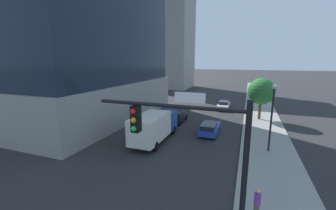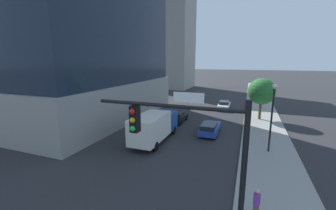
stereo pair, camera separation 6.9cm
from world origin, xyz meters
TOP-DOWN VIEW (x-y plane):
  - sidewalk at (8.35, 20.00)m, footprint 4.80×120.00m
  - construction_building at (-18.11, 58.39)m, footprint 16.53×15.06m
  - traffic_light_pole at (4.59, 2.74)m, footprint 5.76×0.48m
  - street_lamp at (8.35, 15.96)m, footprint 0.44×0.44m
  - street_tree at (7.96, 27.55)m, footprint 3.62×3.62m
  - car_white at (2.51, 32.94)m, footprint 1.80×4.62m
  - car_blue at (2.51, 19.07)m, footprint 1.85×4.60m
  - car_black at (-2.45, 22.46)m, footprint 1.83×4.32m
  - box_truck at (-2.45, 14.89)m, footprint 2.44×7.43m
  - pedestrian_purple_shirt at (7.10, 6.33)m, footprint 0.34×0.34m

SIDE VIEW (x-z plane):
  - sidewalk at x=8.35m, z-range 0.00..0.15m
  - car_black at x=-2.45m, z-range 0.00..1.38m
  - car_white at x=2.51m, z-range 0.02..1.40m
  - car_blue at x=2.51m, z-range 0.02..1.45m
  - pedestrian_purple_shirt at x=7.10m, z-range 0.17..1.85m
  - box_truck at x=-2.45m, z-range 0.20..3.18m
  - street_tree at x=7.96m, z-range 1.17..6.88m
  - street_lamp at x=8.35m, z-range 1.07..7.16m
  - traffic_light_pole at x=4.59m, z-range 1.45..8.42m
  - construction_building at x=-18.11m, z-range -2.01..35.17m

